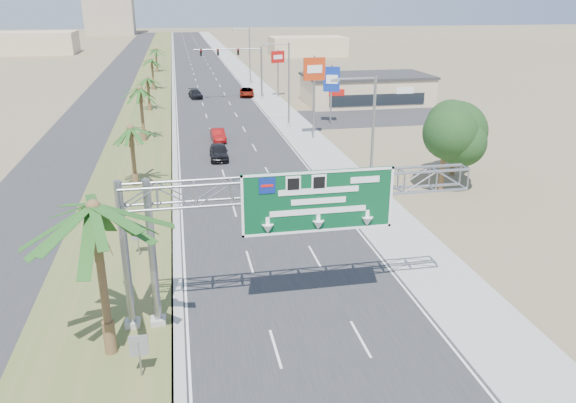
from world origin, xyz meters
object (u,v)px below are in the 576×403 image
(car_left_lane, at_px, (219,152))
(pole_sign_red_near, at_px, (314,74))
(sign_gantry, at_px, (284,200))
(palm_near, at_px, (93,208))
(signal_mast, at_px, (248,68))
(pole_sign_red_far, at_px, (278,60))
(store_building, at_px, (366,90))
(pole_sign_blue, at_px, (332,81))
(car_mid_lane, at_px, (218,135))
(car_far, at_px, (195,94))
(car_right_lane, at_px, (247,92))

(car_left_lane, bearing_deg, pole_sign_red_near, 31.10)
(sign_gantry, bearing_deg, palm_near, -166.68)
(signal_mast, xyz_separation_m, pole_sign_red_far, (4.85, 1.59, 0.95))
(signal_mast, relative_size, store_building, 0.57)
(pole_sign_blue, xyz_separation_m, pole_sign_red_far, (-2.98, 20.66, 0.51))
(sign_gantry, xyz_separation_m, car_mid_lane, (-0.44, 36.81, -5.40))
(sign_gantry, bearing_deg, car_mid_lane, 90.68)
(sign_gantry, xyz_separation_m, store_building, (23.06, 56.07, -4.06))
(sign_gantry, height_order, pole_sign_red_near, pole_sign_red_near)
(car_left_lane, distance_m, pole_sign_red_far, 36.75)
(pole_sign_red_far, bearing_deg, pole_sign_blue, -81.80)
(car_mid_lane, relative_size, pole_sign_red_near, 0.44)
(pole_sign_red_near, height_order, pole_sign_blue, pole_sign_red_near)
(car_far, bearing_deg, palm_near, -101.72)
(store_building, xyz_separation_m, car_left_lane, (-24.00, -26.79, -1.25))
(signal_mast, distance_m, car_left_lane, 33.79)
(pole_sign_red_near, bearing_deg, store_building, 57.64)
(car_left_lane, height_order, car_right_lane, car_left_lane)
(pole_sign_red_far, bearing_deg, car_mid_lane, -113.24)
(car_left_lane, bearing_deg, pole_sign_red_far, 72.13)
(store_building, distance_m, pole_sign_red_far, 14.67)
(sign_gantry, distance_m, pole_sign_red_far, 64.60)
(store_building, bearing_deg, car_left_lane, -131.86)
(signal_mast, distance_m, car_far, 9.78)
(palm_near, xyz_separation_m, pole_sign_red_near, (18.20, 37.48, 0.25))
(palm_near, distance_m, car_left_lane, 32.62)
(sign_gantry, xyz_separation_m, pole_sign_red_far, (11.09, 63.64, -0.26))
(palm_near, xyz_separation_m, signal_mast, (14.37, 63.97, -2.08))
(signal_mast, relative_size, pole_sign_blue, 1.42)
(palm_near, relative_size, car_far, 1.85)
(sign_gantry, height_order, signal_mast, signal_mast)
(signal_mast, bearing_deg, car_mid_lane, -104.81)
(store_building, distance_m, car_mid_lane, 30.42)
(store_building, relative_size, pole_sign_blue, 2.48)
(store_building, distance_m, pole_sign_blue, 16.23)
(car_far, bearing_deg, signal_mast, -31.54)
(pole_sign_red_near, bearing_deg, pole_sign_blue, 61.68)
(palm_near, bearing_deg, sign_gantry, 13.32)
(car_right_lane, bearing_deg, palm_near, -95.87)
(car_left_lane, relative_size, pole_sign_blue, 0.61)
(pole_sign_blue, distance_m, pole_sign_red_far, 20.88)
(car_right_lane, distance_m, car_far, 8.15)
(signal_mast, relative_size, pole_sign_red_far, 1.39)
(pole_sign_red_near, bearing_deg, car_left_lane, -150.32)
(sign_gantry, xyz_separation_m, pole_sign_red_near, (10.06, 35.55, 1.12))
(signal_mast, distance_m, car_mid_lane, 26.44)
(signal_mast, xyz_separation_m, car_right_lane, (0.16, 3.82, -4.18))
(sign_gantry, distance_m, signal_mast, 62.37)
(palm_near, bearing_deg, signal_mast, 77.34)
(palm_near, height_order, pole_sign_red_near, pole_sign_red_near)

